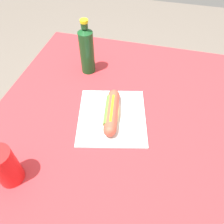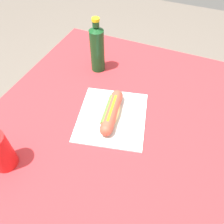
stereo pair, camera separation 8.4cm
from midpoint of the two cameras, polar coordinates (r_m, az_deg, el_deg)
ground_plane at (r=1.48m, az=-2.70°, el=-22.10°), size 6.00×6.00×0.00m
dining_table at (r=0.92m, az=-4.08°, el=-9.48°), size 1.21×0.92×0.74m
paper_wrapper at (r=0.86m, az=-2.79°, el=-1.35°), size 0.33×0.31×0.01m
hot_dog at (r=0.83m, az=-2.92°, el=-0.13°), size 0.22×0.08×0.05m
soda_bottle at (r=1.01m, az=-8.91°, el=15.25°), size 0.06×0.06×0.25m
drinking_cup at (r=0.75m, az=-28.61°, el=-12.34°), size 0.07×0.07×0.14m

